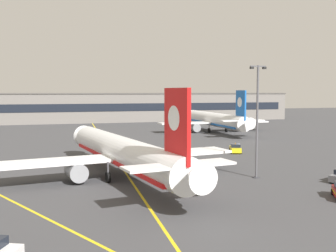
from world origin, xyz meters
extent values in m
plane|color=#3D3D3F|center=(0.00, 0.00, 0.00)|extent=(400.00, 400.00, 0.00)
cube|color=yellow|center=(0.00, 30.00, 0.00)|extent=(9.40, 179.79, 0.01)
cube|color=yellow|center=(-14.00, 2.00, 0.00)|extent=(26.82, 53.94, 0.01)
cylinder|color=white|center=(-1.73, 11.66, 3.50)|extent=(9.55, 36.14, 3.80)
cone|color=white|center=(-4.84, 30.71, 3.50)|extent=(3.98, 3.15, 3.61)
cone|color=white|center=(1.40, -7.48, 3.90)|extent=(3.26, 3.22, 2.85)
cube|color=red|center=(-1.73, 11.66, 2.46)|extent=(9.01, 33.29, 0.44)
cube|color=black|center=(-4.53, 28.83, 4.17)|extent=(2.99, 1.54, 0.60)
cube|color=white|center=(-1.83, 12.25, 2.65)|extent=(32.36, 9.89, 0.36)
cylinder|color=gray|center=(-7.78, 10.27, 1.43)|extent=(2.85, 3.92, 2.30)
cylinder|color=black|center=(-8.08, 12.09, 1.43)|extent=(1.96, 0.49, 1.95)
cylinder|color=gray|center=(4.45, 12.27, 1.43)|extent=(2.85, 3.92, 2.30)
cylinder|color=black|center=(4.16, 14.09, 1.43)|extent=(1.96, 0.49, 1.95)
cube|color=red|center=(0.82, -3.93, 8.05)|extent=(1.17, 4.80, 7.20)
cylinder|color=white|center=(0.77, -3.64, 8.77)|extent=(0.82, 2.44, 2.40)
cube|color=white|center=(0.91, -4.52, 4.36)|extent=(11.31, 4.54, 0.24)
cylinder|color=#4C4C51|center=(-4.07, 25.97, 1.48)|extent=(0.24, 0.24, 1.60)
cylinder|color=black|center=(-4.07, 25.97, 0.45)|extent=(0.54, 0.95, 0.90)
cylinder|color=#4C4C51|center=(-3.97, 9.27, 1.77)|extent=(0.24, 0.24, 1.60)
cylinder|color=black|center=(-3.97, 9.27, 0.65)|extent=(0.60, 1.35, 1.30)
cylinder|color=#4C4C51|center=(1.16, 10.11, 1.77)|extent=(0.24, 0.24, 1.60)
cylinder|color=black|center=(1.16, 10.11, 0.65)|extent=(0.60, 1.35, 1.30)
cylinder|color=white|center=(33.82, 64.60, 3.49)|extent=(3.92, 35.86, 3.78)
cone|color=white|center=(33.74, 83.82, 3.49)|extent=(3.60, 2.60, 3.59)
cone|color=white|center=(33.89, 45.28, 3.88)|extent=(2.85, 2.80, 2.84)
cube|color=blue|center=(33.82, 64.60, 2.44)|extent=(3.84, 33.00, 0.44)
cube|color=black|center=(33.75, 81.92, 4.15)|extent=(2.84, 1.11, 0.60)
cube|color=white|center=(33.81, 65.19, 2.63)|extent=(31.88, 4.90, 0.36)
cylinder|color=gray|center=(27.64, 64.17, 1.42)|extent=(2.30, 3.59, 2.29)
cylinder|color=black|center=(27.64, 66.02, 1.42)|extent=(1.95, 0.19, 1.95)
cylinder|color=gray|center=(39.99, 64.22, 1.42)|extent=(2.30, 3.59, 2.29)
cylinder|color=black|center=(39.99, 66.07, 1.42)|extent=(1.95, 0.19, 1.95)
cube|color=blue|center=(33.88, 48.86, 8.02)|extent=(0.42, 4.78, 7.17)
cylinder|color=white|center=(33.88, 49.16, 8.73)|extent=(0.45, 2.39, 2.39)
cube|color=white|center=(33.88, 48.27, 4.34)|extent=(10.96, 2.83, 0.24)
cylinder|color=#4C4C51|center=(33.76, 79.04, 1.47)|extent=(0.24, 0.24, 1.59)
cylinder|color=black|center=(33.76, 79.04, 0.45)|extent=(0.40, 0.90, 0.90)
cylinder|color=#4C4C51|center=(31.24, 62.60, 1.77)|extent=(0.24, 0.24, 1.59)
cylinder|color=black|center=(31.24, 62.60, 0.65)|extent=(0.40, 1.30, 1.29)
cylinder|color=#4C4C51|center=(36.41, 62.62, 1.77)|extent=(0.24, 0.24, 1.59)
cylinder|color=black|center=(36.41, 62.62, 0.65)|extent=(0.40, 1.30, 1.29)
cylinder|color=#515156|center=(15.09, 6.59, 7.34)|extent=(0.28, 0.28, 14.68)
cylinder|color=#333338|center=(15.09, 6.59, 0.05)|extent=(0.90, 0.90, 0.10)
cube|color=#515156|center=(15.09, 6.59, 14.53)|extent=(2.20, 0.16, 0.16)
cube|color=black|center=(14.19, 6.59, 14.33)|extent=(0.44, 0.36, 0.28)
cube|color=black|center=(15.99, 6.59, 14.33)|extent=(0.44, 0.36, 0.28)
cylinder|color=black|center=(18.78, -3.71, 0.32)|extent=(0.50, 0.67, 0.64)
cylinder|color=black|center=(22.45, 1.24, 0.32)|extent=(0.68, 0.44, 0.64)
cube|color=yellow|center=(22.20, 27.49, 0.62)|extent=(3.09, 4.56, 0.84)
cube|color=black|center=(22.16, 27.39, 1.34)|extent=(2.26, 2.70, 0.60)
cylinder|color=orange|center=(22.20, 27.49, 1.72)|extent=(0.14, 0.14, 0.14)
cube|color=yellow|center=(22.20, 27.49, 0.62)|extent=(3.06, 4.37, 0.14)
cylinder|color=black|center=(22.51, 25.73, 0.32)|extent=(0.42, 0.68, 0.64)
cylinder|color=black|center=(20.85, 26.32, 0.32)|extent=(0.42, 0.68, 0.64)
cylinder|color=black|center=(23.54, 28.66, 0.32)|extent=(0.42, 0.68, 0.64)
cylinder|color=black|center=(21.88, 29.24, 0.32)|extent=(0.42, 0.68, 0.64)
cube|color=slate|center=(4.61, 111.07, 5.20)|extent=(154.52, 12.00, 10.40)
cube|color=black|center=(4.61, 105.02, 5.60)|extent=(148.33, 0.12, 2.80)
cube|color=#4E4A47|center=(4.61, 111.07, 10.60)|extent=(154.92, 12.40, 0.40)
camera|label=1|loc=(-10.81, -40.47, 11.29)|focal=43.34mm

